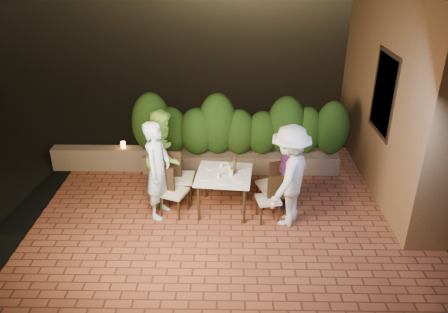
{
  "coord_description": "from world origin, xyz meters",
  "views": [
    {
      "loc": [
        -0.02,
        -6.25,
        4.45
      ],
      "look_at": [
        -0.13,
        0.77,
        1.05
      ],
      "focal_mm": 35.0,
      "sensor_mm": 36.0,
      "label": 1
    }
  ],
  "objects_px": {
    "beer_bottle": "(235,164)",
    "diner_purple": "(289,166)",
    "dining_table": "(224,192)",
    "chair_right_front": "(268,199)",
    "chair_left_back": "(181,177)",
    "bowl": "(224,165)",
    "diner_blue": "(158,170)",
    "parapet_lamp": "(123,145)",
    "diner_white": "(289,176)",
    "chair_right_back": "(269,184)",
    "chair_left_front": "(174,191)",
    "diner_green": "(163,156)"
  },
  "relations": [
    {
      "from": "beer_bottle",
      "to": "chair_left_back",
      "type": "distance_m",
      "value": 1.12
    },
    {
      "from": "chair_right_front",
      "to": "parapet_lamp",
      "type": "xyz_separation_m",
      "value": [
        -2.99,
        1.93,
        0.14
      ]
    },
    {
      "from": "chair_left_front",
      "to": "diner_purple",
      "type": "bearing_deg",
      "value": 30.18
    },
    {
      "from": "diner_white",
      "to": "bowl",
      "type": "bearing_deg",
      "value": -92.47
    },
    {
      "from": "diner_white",
      "to": "parapet_lamp",
      "type": "distance_m",
      "value": 3.9
    },
    {
      "from": "chair_left_front",
      "to": "diner_white",
      "type": "height_order",
      "value": "diner_white"
    },
    {
      "from": "chair_right_back",
      "to": "chair_left_front",
      "type": "bearing_deg",
      "value": -7.2
    },
    {
      "from": "diner_purple",
      "to": "chair_right_front",
      "type": "bearing_deg",
      "value": -21.57
    },
    {
      "from": "beer_bottle",
      "to": "diner_purple",
      "type": "bearing_deg",
      "value": 8.52
    },
    {
      "from": "chair_left_front",
      "to": "bowl",
      "type": "bearing_deg",
      "value": 47.19
    },
    {
      "from": "dining_table",
      "to": "diner_blue",
      "type": "xyz_separation_m",
      "value": [
        -1.16,
        -0.18,
        0.53
      ]
    },
    {
      "from": "diner_purple",
      "to": "diner_white",
      "type": "bearing_deg",
      "value": 10.26
    },
    {
      "from": "chair_right_front",
      "to": "diner_blue",
      "type": "relative_size",
      "value": 0.47
    },
    {
      "from": "chair_right_back",
      "to": "diner_blue",
      "type": "xyz_separation_m",
      "value": [
        -2.0,
        -0.37,
        0.47
      ]
    },
    {
      "from": "diner_white",
      "to": "diner_blue",
      "type": "bearing_deg",
      "value": -66.28
    },
    {
      "from": "chair_left_back",
      "to": "chair_right_back",
      "type": "bearing_deg",
      "value": -1.24
    },
    {
      "from": "dining_table",
      "to": "diner_blue",
      "type": "relative_size",
      "value": 0.54
    },
    {
      "from": "beer_bottle",
      "to": "chair_right_back",
      "type": "bearing_deg",
      "value": 12.29
    },
    {
      "from": "diner_blue",
      "to": "bowl",
      "type": "bearing_deg",
      "value": -54.06
    },
    {
      "from": "chair_left_back",
      "to": "chair_left_front",
      "type": "bearing_deg",
      "value": -97.31
    },
    {
      "from": "chair_left_front",
      "to": "diner_blue",
      "type": "height_order",
      "value": "diner_blue"
    },
    {
      "from": "chair_left_back",
      "to": "diner_purple",
      "type": "bearing_deg",
      "value": -0.34
    },
    {
      "from": "dining_table",
      "to": "parapet_lamp",
      "type": "distance_m",
      "value": 2.75
    },
    {
      "from": "chair_right_back",
      "to": "diner_blue",
      "type": "distance_m",
      "value": 2.09
    },
    {
      "from": "beer_bottle",
      "to": "diner_purple",
      "type": "distance_m",
      "value": 1.01
    },
    {
      "from": "diner_green",
      "to": "diner_white",
      "type": "relative_size",
      "value": 0.99
    },
    {
      "from": "dining_table",
      "to": "chair_right_front",
      "type": "relative_size",
      "value": 1.15
    },
    {
      "from": "diner_green",
      "to": "diner_purple",
      "type": "xyz_separation_m",
      "value": [
        2.32,
        -0.19,
        -0.09
      ]
    },
    {
      "from": "diner_blue",
      "to": "diner_purple",
      "type": "relative_size",
      "value": 1.11
    },
    {
      "from": "dining_table",
      "to": "bowl",
      "type": "distance_m",
      "value": 0.5
    },
    {
      "from": "diner_white",
      "to": "diner_green",
      "type": "bearing_deg",
      "value": -80.1
    },
    {
      "from": "chair_left_back",
      "to": "diner_green",
      "type": "height_order",
      "value": "diner_green"
    },
    {
      "from": "chair_right_back",
      "to": "diner_white",
      "type": "bearing_deg",
      "value": 97.5
    },
    {
      "from": "chair_left_front",
      "to": "parapet_lamp",
      "type": "bearing_deg",
      "value": 147.08
    },
    {
      "from": "bowl",
      "to": "chair_left_back",
      "type": "distance_m",
      "value": 0.86
    },
    {
      "from": "diner_white",
      "to": "parapet_lamp",
      "type": "height_order",
      "value": "diner_white"
    },
    {
      "from": "chair_right_front",
      "to": "diner_green",
      "type": "relative_size",
      "value": 0.47
    },
    {
      "from": "beer_bottle",
      "to": "diner_blue",
      "type": "relative_size",
      "value": 0.18
    },
    {
      "from": "chair_left_back",
      "to": "parapet_lamp",
      "type": "bearing_deg",
      "value": 139.35
    },
    {
      "from": "bowl",
      "to": "diner_white",
      "type": "xyz_separation_m",
      "value": [
        1.12,
        -0.68,
        0.14
      ]
    },
    {
      "from": "dining_table",
      "to": "chair_left_back",
      "type": "distance_m",
      "value": 0.89
    },
    {
      "from": "diner_white",
      "to": "parapet_lamp",
      "type": "relative_size",
      "value": 13.12
    },
    {
      "from": "diner_blue",
      "to": "parapet_lamp",
      "type": "height_order",
      "value": "diner_blue"
    },
    {
      "from": "diner_blue",
      "to": "diner_purple",
      "type": "distance_m",
      "value": 2.37
    },
    {
      "from": "chair_left_back",
      "to": "diner_blue",
      "type": "distance_m",
      "value": 0.71
    },
    {
      "from": "beer_bottle",
      "to": "bowl",
      "type": "height_order",
      "value": "beer_bottle"
    },
    {
      "from": "diner_green",
      "to": "diner_white",
      "type": "xyz_separation_m",
      "value": [
        2.26,
        -0.78,
        0.01
      ]
    },
    {
      "from": "chair_right_front",
      "to": "diner_white",
      "type": "distance_m",
      "value": 0.6
    },
    {
      "from": "bowl",
      "to": "parapet_lamp",
      "type": "distance_m",
      "value": 2.58
    },
    {
      "from": "diner_green",
      "to": "diner_white",
      "type": "distance_m",
      "value": 2.39
    }
  ]
}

